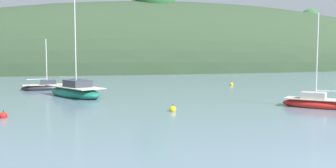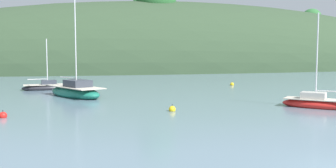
{
  "view_description": "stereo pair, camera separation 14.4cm",
  "coord_description": "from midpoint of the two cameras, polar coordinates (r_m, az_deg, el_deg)",
  "views": [
    {
      "loc": [
        -8.96,
        -7.23,
        3.53
      ],
      "look_at": [
        0.0,
        20.0,
        1.2
      ],
      "focal_mm": 37.98,
      "sensor_mm": 36.0,
      "label": 1
    },
    {
      "loc": [
        -8.82,
        -7.28,
        3.53
      ],
      "look_at": [
        0.0,
        20.0,
        1.2
      ],
      "focal_mm": 37.98,
      "sensor_mm": 36.0,
      "label": 2
    }
  ],
  "objects": [
    {
      "name": "far_shoreline_hill",
      "position": [
        85.9,
        5.31,
        2.32
      ],
      "size": [
        150.0,
        36.0,
        35.45
      ],
      "color": "#2D422B",
      "rests_on": "ground"
    },
    {
      "name": "sailboat_red_portside",
      "position": [
        26.01,
        23.17,
        -2.83
      ],
      "size": [
        4.43,
        4.72,
        6.52
      ],
      "color": "red",
      "rests_on": "ground"
    },
    {
      "name": "mooring_buoy_channel",
      "position": [
        22.16,
        -24.79,
        -4.63
      ],
      "size": [
        0.44,
        0.44,
        0.54
      ],
      "color": "red",
      "rests_on": "ground"
    },
    {
      "name": "mooring_buoy_inner",
      "position": [
        42.34,
        10.34,
        -0.05
      ],
      "size": [
        0.44,
        0.44,
        0.54
      ],
      "color": "yellow",
      "rests_on": "ground"
    },
    {
      "name": "sailboat_black_sloop",
      "position": [
        31.45,
        -14.59,
        -1.16
      ],
      "size": [
        5.17,
        7.57,
        10.75
      ],
      "color": "#196B56",
      "rests_on": "ground"
    },
    {
      "name": "mooring_buoy_outer",
      "position": [
        22.46,
        0.86,
        -4.08
      ],
      "size": [
        0.44,
        0.44,
        0.54
      ],
      "color": "yellow",
      "rests_on": "ground"
    },
    {
      "name": "sailboat_cream_ketch",
      "position": [
        38.37,
        -18.93,
        -0.44
      ],
      "size": [
        4.65,
        1.9,
        5.35
      ],
      "color": "#232328",
      "rests_on": "ground"
    }
  ]
}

